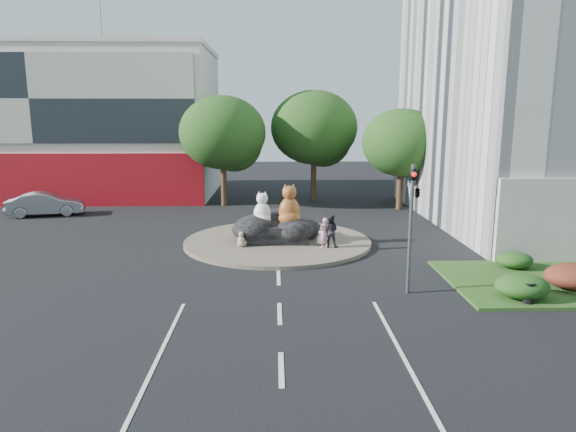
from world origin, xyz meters
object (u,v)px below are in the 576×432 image
at_px(kitten_white, 321,237).
at_px(parked_car, 46,204).
at_px(kitten_calico, 241,239).
at_px(cat_white, 262,208).
at_px(pedestrian_pink, 324,233).
at_px(pedestrian_dark, 330,231).
at_px(litter_bin, 528,293).
at_px(cat_tabby, 289,204).

height_order(kitten_white, parked_car, parked_car).
bearing_deg(kitten_white, kitten_calico, 159.81).
distance_m(cat_white, pedestrian_pink, 3.62).
bearing_deg(kitten_white, pedestrian_pink, -103.19).
bearing_deg(kitten_calico, kitten_white, 37.93).
bearing_deg(pedestrian_pink, parked_car, -61.88).
distance_m(pedestrian_dark, parked_car, 21.01).
bearing_deg(litter_bin, parked_car, 144.47).
distance_m(kitten_calico, pedestrian_dark, 4.56).
height_order(cat_white, parked_car, cat_white).
xyz_separation_m(kitten_white, parked_car, (-18.11, 9.36, 0.23)).
distance_m(cat_tabby, kitten_calico, 3.14).
distance_m(kitten_calico, parked_car, 17.02).
height_order(kitten_calico, parked_car, parked_car).
height_order(pedestrian_pink, parked_car, pedestrian_pink).
height_order(cat_tabby, kitten_white, cat_tabby).
relative_size(cat_tabby, pedestrian_dark, 1.30).
distance_m(cat_white, kitten_calico, 2.09).
bearing_deg(cat_tabby, pedestrian_pink, -47.37).
distance_m(cat_white, parked_car, 17.35).
xyz_separation_m(pedestrian_pink, parked_car, (-18.22, 9.95, -0.15)).
height_order(cat_white, pedestrian_dark, cat_white).
height_order(kitten_calico, pedestrian_pink, pedestrian_pink).
height_order(kitten_calico, pedestrian_dark, pedestrian_dark).
relative_size(cat_tabby, pedestrian_pink, 1.43).
relative_size(cat_tabby, parked_car, 0.44).
xyz_separation_m(cat_tabby, kitten_white, (1.61, -0.77, -1.61)).
relative_size(pedestrian_dark, parked_car, 0.34).
height_order(cat_tabby, pedestrian_pink, cat_tabby).
height_order(kitten_white, pedestrian_pink, pedestrian_pink).
bearing_deg(kitten_white, parked_car, 128.19).
relative_size(kitten_white, pedestrian_dark, 0.46).
relative_size(kitten_calico, kitten_white, 1.05).
bearing_deg(cat_white, pedestrian_pink, -10.26).
bearing_deg(pedestrian_dark, pedestrian_pink, 28.24).
height_order(cat_tabby, pedestrian_dark, cat_tabby).
height_order(kitten_white, pedestrian_dark, pedestrian_dark).
bearing_deg(parked_car, cat_tabby, -131.93).
bearing_deg(parked_car, pedestrian_pink, -133.06).
bearing_deg(pedestrian_dark, parked_car, -14.70).
bearing_deg(pedestrian_dark, kitten_white, -35.85).
height_order(kitten_white, litter_bin, kitten_white).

